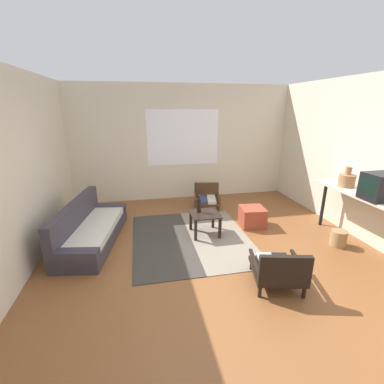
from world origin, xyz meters
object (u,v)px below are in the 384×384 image
Objects in this scene: armchair_striped_foreground at (279,269)px; console_shelf at (361,199)px; crt_television at (382,186)px; couch at (90,230)px; ottoman_orange at (252,217)px; clay_vase at (347,180)px; armchair_by_window at (207,197)px; glass_bottle at (199,205)px; wicker_basket at (338,238)px; coffee_table at (205,218)px.

console_shelf reaches higher than armchair_striped_foreground.
console_shelf is 3.59× the size of crt_television.
couch reaches higher than ottoman_orange.
armchair_striped_foreground is 1.99m from crt_television.
armchair_by_window is at bearing 136.94° from clay_vase.
ottoman_orange is at bearing 4.97° from glass_bottle.
armchair_by_window is at bearing 69.11° from glass_bottle.
clay_vase is 2.52m from glass_bottle.
couch is 3.02× the size of armchair_by_window.
ottoman_orange is 1.40× the size of glass_bottle.
wicker_basket is (-0.25, 0.04, -0.68)m from console_shelf.
armchair_by_window is at bearing 131.78° from console_shelf.
couch reaches higher than coffee_table.
coffee_table is at bearing -170.46° from ottoman_orange.
armchair_by_window is at bearing 128.37° from wicker_basket.
ottoman_orange is at bearing 134.62° from crt_television.
coffee_table is at bearing -36.65° from glass_bottle.
clay_vase reaches higher than couch.
console_shelf is 6.60× the size of wicker_basket.
couch is 4.60× the size of ottoman_orange.
armchair_striped_foreground is at bearing -166.11° from crt_television.
crt_television is 1.45× the size of clay_vase.
glass_bottle is at bearing -175.03° from ottoman_orange.
console_shelf is at bearing 89.40° from crt_television.
coffee_table is 2.70m from crt_television.
couch is at bearing 163.16° from crt_television.
coffee_table is at bearing 167.33° from clay_vase.
couch is 4.41m from console_shelf.
ottoman_orange is 1.31× the size of clay_vase.
glass_bottle is (-2.40, 0.95, -0.28)m from console_shelf.
wicker_basket is (-0.25, 0.34, -0.97)m from crt_television.
clay_vase is at bearing 52.13° from wicker_basket.
armchair_striped_foreground is (0.18, -2.90, 0.01)m from armchair_by_window.
armchair_striped_foreground reaches higher than coffee_table.
coffee_table is 1.93× the size of wicker_basket.
console_shelf is (1.93, -2.16, 0.57)m from armchair_by_window.
armchair_striped_foreground reaches higher than ottoman_orange.
clay_vase is (0.00, 0.36, 0.21)m from console_shelf.
wicker_basket is (2.15, -0.91, -0.40)m from glass_bottle.
wicker_basket is at bearing -22.93° from glass_bottle.
couch is 7.62× the size of wicker_basket.
clay_vase is at bearing 31.88° from armchair_striped_foreground.
armchair_striped_foreground is 1.83m from ottoman_orange.
coffee_table is 2.46m from clay_vase.
clay_vase is (1.93, -1.80, 0.78)m from armchair_by_window.
clay_vase is at bearing 89.73° from crt_television.
coffee_table is at bearing 157.80° from wicker_basket.
glass_bottle is (1.86, -0.04, 0.32)m from couch.
clay_vase is at bearing -43.06° from armchair_by_window.
coffee_table is 2.51m from console_shelf.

